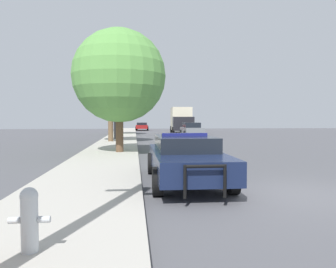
{
  "coord_description": "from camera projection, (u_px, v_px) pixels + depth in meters",
  "views": [
    {
      "loc": [
        -3.78,
        -7.61,
        1.84
      ],
      "look_at": [
        -1.78,
        11.85,
        0.95
      ],
      "focal_mm": 35.0,
      "sensor_mm": 36.0,
      "label": 1
    }
  ],
  "objects": [
    {
      "name": "ground_plane",
      "position": [
        289.0,
        194.0,
        8.04
      ],
      "size": [
        110.0,
        110.0,
        0.0
      ],
      "primitive_type": "plane",
      "color": "#4F4F54"
    },
    {
      "name": "sidewalk_left",
      "position": [
        77.0,
        196.0,
        7.51
      ],
      "size": [
        3.0,
        110.0,
        0.13
      ],
      "color": "#ADA89E",
      "rests_on": "ground_plane"
    },
    {
      "name": "police_car",
      "position": [
        185.0,
        157.0,
        9.52
      ],
      "size": [
        2.1,
        5.33,
        1.43
      ],
      "rotation": [
        0.0,
        0.0,
        3.13
      ],
      "color": "#141E3D",
      "rests_on": "ground_plane"
    },
    {
      "name": "fire_hydrant",
      "position": [
        29.0,
        218.0,
        4.2
      ],
      "size": [
        0.52,
        0.23,
        0.84
      ],
      "color": "#B7BCC1",
      "rests_on": "sidewalk_left"
    },
    {
      "name": "traffic_light",
      "position": [
        129.0,
        99.0,
        28.11
      ],
      "size": [
        3.1,
        0.35,
        4.92
      ],
      "color": "#424247",
      "rests_on": "sidewalk_left"
    },
    {
      "name": "car_background_oncoming",
      "position": [
        192.0,
        129.0,
        33.33
      ],
      "size": [
        2.01,
        4.35,
        1.49
      ],
      "rotation": [
        0.0,
        0.0,
        3.14
      ],
      "color": "slate",
      "rests_on": "ground_plane"
    },
    {
      "name": "car_background_distant",
      "position": [
        142.0,
        126.0,
        52.92
      ],
      "size": [
        2.22,
        4.5,
        1.28
      ],
      "rotation": [
        0.0,
        0.0,
        -0.05
      ],
      "color": "maroon",
      "rests_on": "ground_plane"
    },
    {
      "name": "box_truck",
      "position": [
        181.0,
        120.0,
        42.58
      ],
      "size": [
        3.03,
        7.54,
        3.35
      ],
      "rotation": [
        0.0,
        0.0,
        3.08
      ],
      "color": "black",
      "rests_on": "ground_plane"
    },
    {
      "name": "tree_sidewalk_near",
      "position": [
        119.0,
        76.0,
        16.95
      ],
      "size": [
        4.84,
        4.84,
        6.38
      ],
      "color": "brown",
      "rests_on": "sidewalk_left"
    },
    {
      "name": "tree_sidewalk_mid",
      "position": [
        110.0,
        79.0,
        25.12
      ],
      "size": [
        4.17,
        4.17,
        6.89
      ],
      "color": "brown",
      "rests_on": "sidewalk_left"
    },
    {
      "name": "tree_sidewalk_far",
      "position": [
        119.0,
        100.0,
        37.95
      ],
      "size": [
        4.14,
        4.14,
        5.96
      ],
      "color": "#4C3823",
      "rests_on": "sidewalk_left"
    }
  ]
}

